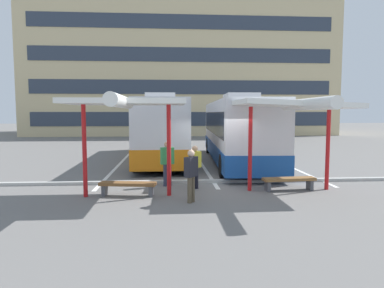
% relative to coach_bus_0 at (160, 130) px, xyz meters
% --- Properties ---
extents(ground_plane, '(160.00, 160.00, 0.00)m').
position_rel_coach_bus_0_xyz_m(ground_plane, '(2.23, -7.39, -1.73)').
color(ground_plane, slate).
extents(terminal_building, '(37.85, 15.06, 21.27)m').
position_rel_coach_bus_0_xyz_m(terminal_building, '(2.26, 27.45, 7.53)').
color(terminal_building, '#D1BC8C').
rests_on(terminal_building, ground).
extents(coach_bus_0, '(2.89, 11.76, 3.75)m').
position_rel_coach_bus_0_xyz_m(coach_bus_0, '(0.00, 0.00, 0.00)').
color(coach_bus_0, silver).
rests_on(coach_bus_0, ground).
extents(coach_bus_1, '(3.23, 12.35, 3.67)m').
position_rel_coach_bus_0_xyz_m(coach_bus_1, '(4.17, -1.56, -0.04)').
color(coach_bus_1, silver).
rests_on(coach_bus_1, ground).
extents(lane_stripe_0, '(0.16, 14.00, 0.01)m').
position_rel_coach_bus_0_xyz_m(lane_stripe_0, '(-2.15, -1.22, -1.73)').
color(lane_stripe_0, white).
rests_on(lane_stripe_0, ground).
extents(lane_stripe_1, '(0.16, 14.00, 0.01)m').
position_rel_coach_bus_0_xyz_m(lane_stripe_1, '(2.23, -1.22, -1.73)').
color(lane_stripe_1, white).
rests_on(lane_stripe_1, ground).
extents(lane_stripe_2, '(0.16, 14.00, 0.01)m').
position_rel_coach_bus_0_xyz_m(lane_stripe_2, '(6.61, -1.22, -1.73)').
color(lane_stripe_2, white).
rests_on(lane_stripe_2, ground).
extents(waiting_shelter_0, '(3.71, 4.42, 3.21)m').
position_rel_coach_bus_0_xyz_m(waiting_shelter_0, '(-0.88, -9.22, 1.24)').
color(waiting_shelter_0, red).
rests_on(waiting_shelter_0, ground).
extents(bench_0, '(1.89, 0.67, 0.45)m').
position_rel_coach_bus_0_xyz_m(bench_0, '(-0.88, -8.93, -1.39)').
color(bench_0, brown).
rests_on(bench_0, ground).
extents(waiting_shelter_1, '(3.78, 4.87, 3.16)m').
position_rel_coach_bus_0_xyz_m(waiting_shelter_1, '(4.68, -8.73, 1.20)').
color(waiting_shelter_1, red).
rests_on(waiting_shelter_1, ground).
extents(bench_1, '(1.89, 0.56, 0.45)m').
position_rel_coach_bus_0_xyz_m(bench_1, '(4.68, -8.51, -1.39)').
color(bench_1, brown).
rests_on(bench_1, ground).
extents(platform_kerb, '(44.00, 0.24, 0.12)m').
position_rel_coach_bus_0_xyz_m(platform_kerb, '(2.23, -7.02, -1.67)').
color(platform_kerb, '#ADADA8').
rests_on(platform_kerb, ground).
extents(waiting_passenger_0, '(0.52, 0.32, 1.67)m').
position_rel_coach_bus_0_xyz_m(waiting_passenger_0, '(0.42, -7.50, -0.77)').
color(waiting_passenger_0, '#33384C').
rests_on(waiting_passenger_0, ground).
extents(waiting_passenger_1, '(0.45, 0.51, 1.61)m').
position_rel_coach_bus_0_xyz_m(waiting_passenger_1, '(1.14, -9.90, -0.81)').
color(waiting_passenger_1, brown).
rests_on(waiting_passenger_1, ground).
extents(waiting_passenger_2, '(0.48, 0.46, 1.56)m').
position_rel_coach_bus_0_xyz_m(waiting_passenger_2, '(1.40, -8.06, -0.85)').
color(waiting_passenger_2, black).
rests_on(waiting_passenger_2, ground).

